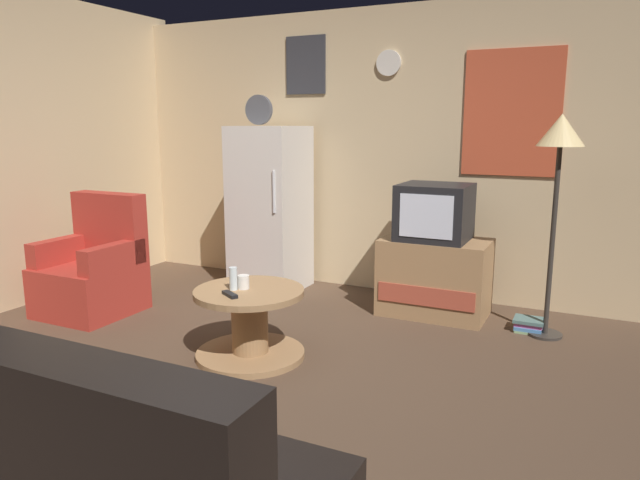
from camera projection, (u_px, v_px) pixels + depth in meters
name	position (u px, v px, depth m)	size (l,w,h in m)	color
ground_plane	(227.00, 393.00, 3.36)	(12.00, 12.00, 0.00)	#4C3828
wall_with_art	(380.00, 152.00, 5.26)	(5.20, 0.12, 2.52)	#D1B284
fridge	(270.00, 208.00, 5.36)	(0.60, 0.62, 1.77)	silver
tv_stand	(435.00, 277.00, 4.69)	(0.84, 0.53, 0.62)	#9E754C
crt_tv	(435.00, 212.00, 4.59)	(0.54, 0.51, 0.44)	black
standing_lamp	(560.00, 148.00, 3.99)	(0.32, 0.32, 1.59)	#332D28
coffee_table	(250.00, 323.00, 3.83)	(0.72, 0.72, 0.47)	#9E754C
wine_glass	(233.00, 279.00, 3.76)	(0.05, 0.05, 0.15)	silver
mug_ceramic_white	(243.00, 282.00, 3.79)	(0.08, 0.08, 0.09)	silver
remote_control	(230.00, 294.00, 3.63)	(0.15, 0.04, 0.02)	black
armchair	(94.00, 271.00, 4.75)	(0.68, 0.68, 0.96)	#A52D23
book_stack	(529.00, 325.00, 4.34)	(0.21, 0.18, 0.10)	#8EB57D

